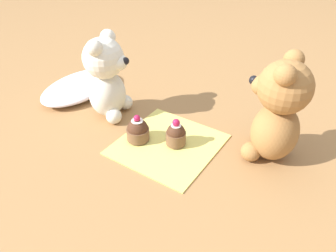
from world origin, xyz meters
TOP-DOWN VIEW (x-y plane):
  - ground_plane at (0.00, 0.00)m, footprint 4.00×4.00m
  - knitted_placemat at (0.00, 0.00)m, footprint 0.23×0.23m
  - tulle_cloth at (0.07, 0.37)m, footprint 0.26×0.16m
  - teddy_bear_cream at (0.03, 0.21)m, footprint 0.13×0.13m
  - teddy_bear_tan at (0.10, -0.21)m, footprint 0.13×0.13m
  - cupcake_near_cream_bear at (-0.03, 0.07)m, footprint 0.06×0.06m
  - cupcake_near_tan_bear at (0.01, -0.02)m, footprint 0.05×0.05m

SIDE VIEW (x-z plane):
  - ground_plane at x=0.00m, z-range 0.00..0.00m
  - knitted_placemat at x=0.00m, z-range 0.00..0.01m
  - tulle_cloth at x=0.07m, z-range 0.00..0.04m
  - cupcake_near_cream_bear at x=-0.03m, z-range 0.00..0.06m
  - cupcake_near_tan_bear at x=0.01m, z-range 0.00..0.07m
  - teddy_bear_cream at x=0.03m, z-range 0.00..0.22m
  - teddy_bear_tan at x=0.10m, z-range 0.00..0.24m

